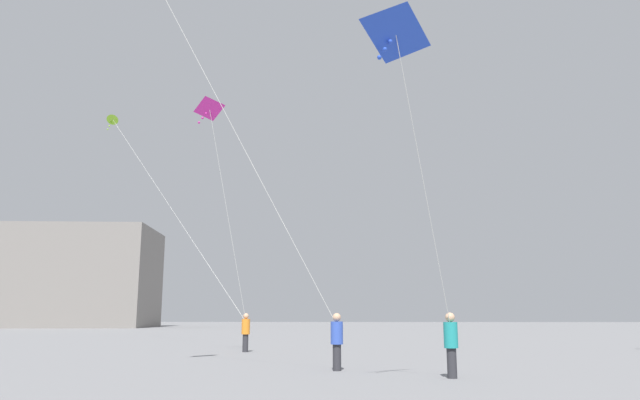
# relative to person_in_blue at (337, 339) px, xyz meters

# --- Properties ---
(person_in_blue) EXTENTS (0.36, 0.36, 1.65)m
(person_in_blue) POSITION_rel_person_in_blue_xyz_m (0.00, 0.00, 0.00)
(person_in_blue) COLOR #2D2D33
(person_in_blue) RESTS_ON ground_plane
(person_in_teal) EXTENTS (0.36, 0.36, 1.65)m
(person_in_teal) POSITION_rel_person_in_blue_xyz_m (2.95, -2.00, 0.00)
(person_in_teal) COLOR #2D2D33
(person_in_teal) RESTS_ON ground_plane
(person_in_orange) EXTENTS (0.37, 0.37, 1.68)m
(person_in_orange) POSITION_rel_person_in_blue_xyz_m (-4.09, 8.90, 0.02)
(person_in_orange) COLOR #2D2D33
(person_in_orange) RESTS_ON ground_plane
(kite_magenta_delta) EXTENTS (2.01, 3.14, 9.34)m
(kite_magenta_delta) POSITION_rel_person_in_blue_xyz_m (-5.43, 6.29, 9.19)
(kite_magenta_delta) COLOR #D12899
(kite_lime_diamond) EXTENTS (11.40, 11.03, 13.47)m
(kite_lime_diamond) POSITION_rel_person_in_blue_xyz_m (-14.63, 19.13, 13.01)
(kite_lime_diamond) COLOR #8CD12D
(kite_cobalt_delta) EXTENTS (2.38, 4.19, 6.87)m
(kite_cobalt_delta) POSITION_rel_person_in_blue_xyz_m (1.38, -5.46, 6.76)
(kite_cobalt_delta) COLOR blue
(building_left_hall) EXTENTS (23.69, 15.99, 13.61)m
(building_left_hall) POSITION_rel_person_in_blue_xyz_m (-37.65, 64.13, 5.91)
(building_left_hall) COLOR gray
(building_left_hall) RESTS_ON ground_plane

